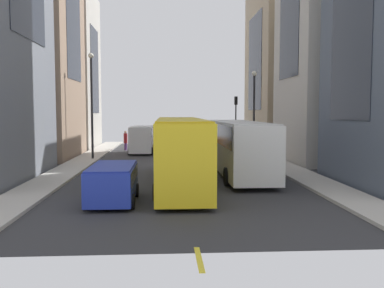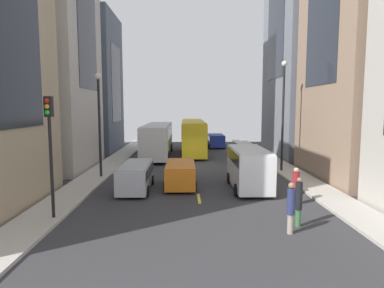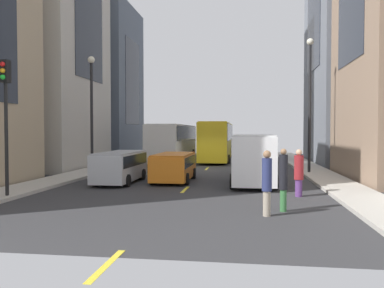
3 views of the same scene
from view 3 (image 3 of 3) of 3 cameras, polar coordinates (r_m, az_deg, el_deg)
ground_plane at (r=28.79m, az=2.20°, el=-3.65°), size 41.01×41.01×0.00m
sidewalk_west at (r=30.42m, az=-11.91°, el=-3.25°), size 2.12×44.00×0.15m
sidewalk_east at (r=29.02m, az=17.01°, el=-3.54°), size 2.12×44.00×0.15m
lane_stripe_0 at (r=8.47m, az=-12.44°, el=-16.99°), size 0.16×2.00×0.01m
lane_stripe_1 at (r=18.44m, az=-1.01°, el=-6.70°), size 0.16×2.00×0.01m
lane_stripe_2 at (r=28.79m, az=2.20°, el=-3.64°), size 0.16×2.00×0.01m
lane_stripe_3 at (r=39.22m, az=3.70°, el=-2.20°), size 0.16×2.00×0.01m
lane_stripe_4 at (r=49.68m, az=4.56°, el=-1.36°), size 0.16×2.00×0.01m
building_west_2 at (r=41.99m, az=-13.34°, el=8.68°), size 7.05×8.73×15.61m
city_bus_white at (r=35.20m, az=-2.74°, el=0.61°), size 2.80×11.90×3.35m
streetcar_yellow at (r=37.82m, az=3.77°, el=0.87°), size 2.70×13.52×3.59m
delivery_van_white at (r=20.21m, az=8.97°, el=-1.68°), size 2.25×5.26×2.58m
car_silver_0 at (r=21.19m, az=-10.47°, el=-2.97°), size 1.89×4.72×1.66m
car_orange_1 at (r=21.43m, az=-2.67°, el=-3.08°), size 2.03×4.45×1.54m
car_blue_2 at (r=42.20m, az=8.36°, el=-0.62°), size 2.08×4.15×1.65m
pedestrian_waiting_curb at (r=16.97m, az=15.40°, el=-3.96°), size 0.39×0.39×2.00m
pedestrian_crossing_near at (r=12.81m, az=10.93°, el=-5.31°), size 0.32×0.32×2.13m
pedestrian_walking_far at (r=13.67m, az=13.26°, el=-4.88°), size 0.30×0.30×2.16m
traffic_light_near_corner at (r=17.42m, az=-25.69°, el=5.72°), size 0.32×0.44×5.47m
streetlamp_near at (r=25.59m, az=-14.52°, el=6.01°), size 0.44×0.44×7.36m
streetlamp_far at (r=26.13m, az=16.89°, el=7.26°), size 0.44×0.44×8.53m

